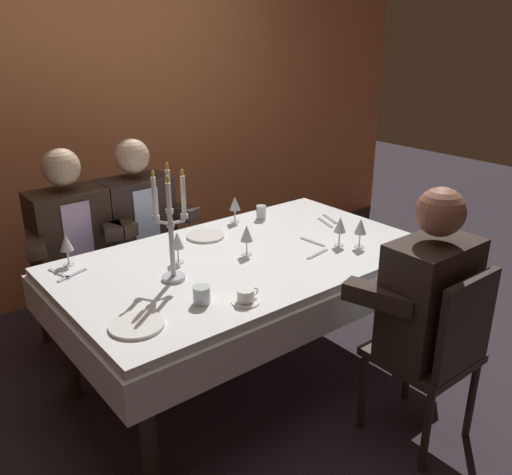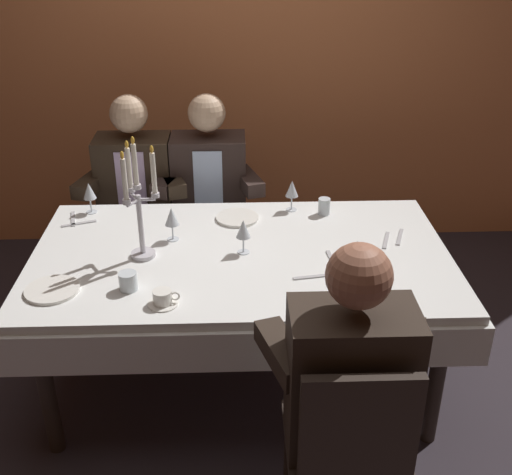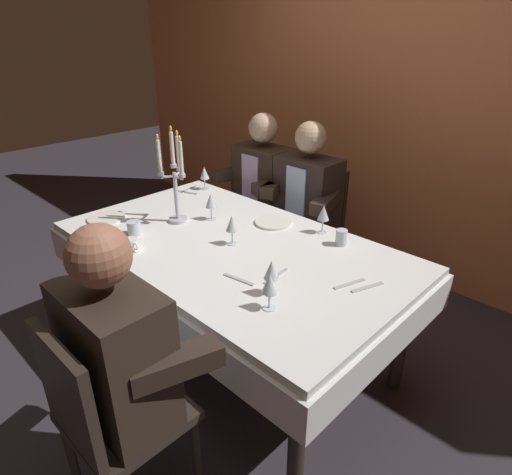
% 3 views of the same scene
% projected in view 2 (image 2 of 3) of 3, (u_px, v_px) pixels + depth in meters
% --- Properties ---
extents(ground_plane, '(12.00, 12.00, 0.00)m').
position_uv_depth(ground_plane, '(242.00, 379.00, 3.23)').
color(ground_plane, '#312A31').
extents(back_wall, '(6.00, 0.12, 2.70)m').
position_uv_depth(back_wall, '(236.00, 45.00, 4.07)').
color(back_wall, '#D67947').
rests_on(back_wall, ground_plane).
extents(dining_table, '(1.94, 1.14, 0.74)m').
position_uv_depth(dining_table, '(241.00, 275.00, 2.94)').
color(dining_table, white).
rests_on(dining_table, ground_plane).
extents(candelabra, '(0.15, 0.17, 0.56)m').
position_uv_depth(candelabra, '(139.00, 206.00, 2.74)').
color(candelabra, silver).
rests_on(candelabra, dining_table).
extents(dinner_plate_0, '(0.22, 0.22, 0.01)m').
position_uv_depth(dinner_plate_0, '(237.00, 218.00, 3.19)').
color(dinner_plate_0, white).
rests_on(dinner_plate_0, dining_table).
extents(dinner_plate_1, '(0.22, 0.22, 0.01)m').
position_uv_depth(dinner_plate_1, '(52.00, 290.00, 2.59)').
color(dinner_plate_1, white).
rests_on(dinner_plate_1, dining_table).
extents(wine_glass_0, '(0.07, 0.07, 0.16)m').
position_uv_depth(wine_glass_0, '(243.00, 230.00, 2.83)').
color(wine_glass_0, silver).
rests_on(wine_glass_0, dining_table).
extents(wine_glass_1, '(0.07, 0.07, 0.16)m').
position_uv_depth(wine_glass_1, '(172.00, 217.00, 2.94)').
color(wine_glass_1, silver).
rests_on(wine_glass_1, dining_table).
extents(wine_glass_2, '(0.07, 0.07, 0.16)m').
position_uv_depth(wine_glass_2, '(357.00, 251.00, 2.66)').
color(wine_glass_2, silver).
rests_on(wine_glass_2, dining_table).
extents(wine_glass_3, '(0.07, 0.07, 0.16)m').
position_uv_depth(wine_glass_3, '(377.00, 260.00, 2.58)').
color(wine_glass_3, silver).
rests_on(wine_glass_3, dining_table).
extents(wine_glass_4, '(0.07, 0.07, 0.16)m').
position_uv_depth(wine_glass_4, '(89.00, 192.00, 3.21)').
color(wine_glass_4, silver).
rests_on(wine_glass_4, dining_table).
extents(wine_glass_5, '(0.07, 0.07, 0.16)m').
position_uv_depth(wine_glass_5, '(292.00, 190.00, 3.24)').
color(wine_glass_5, silver).
rests_on(wine_glass_5, dining_table).
extents(water_tumbler_0, '(0.06, 0.06, 0.09)m').
position_uv_depth(water_tumbler_0, '(324.00, 206.00, 3.23)').
color(water_tumbler_0, silver).
rests_on(water_tumbler_0, dining_table).
extents(water_tumbler_1, '(0.08, 0.08, 0.08)m').
position_uv_depth(water_tumbler_1, '(128.00, 281.00, 2.59)').
color(water_tumbler_1, silver).
rests_on(water_tumbler_1, dining_table).
extents(coffee_cup_0, '(0.13, 0.12, 0.06)m').
position_uv_depth(coffee_cup_0, '(163.00, 298.00, 2.50)').
color(coffee_cup_0, white).
rests_on(coffee_cup_0, dining_table).
extents(spoon_0, '(0.07, 0.17, 0.01)m').
position_uv_depth(spoon_0, '(400.00, 237.00, 3.01)').
color(spoon_0, '#B7B7BC').
rests_on(spoon_0, dining_table).
extents(fork_1, '(0.17, 0.08, 0.01)m').
position_uv_depth(fork_1, '(79.00, 224.00, 3.14)').
color(fork_1, '#B7B7BC').
rests_on(fork_1, dining_table).
extents(fork_2, '(0.03, 0.17, 0.01)m').
position_uv_depth(fork_2, '(332.00, 260.00, 2.82)').
color(fork_2, '#B7B7BC').
rests_on(fork_2, dining_table).
extents(spoon_3, '(0.17, 0.05, 0.01)m').
position_uv_depth(spoon_3, '(313.00, 277.00, 2.69)').
color(spoon_3, '#B7B7BC').
rests_on(spoon_3, dining_table).
extents(fork_4, '(0.07, 0.17, 0.01)m').
position_uv_depth(fork_4, '(386.00, 240.00, 2.98)').
color(fork_4, '#B7B7BC').
rests_on(fork_4, dining_table).
extents(spoon_5, '(0.06, 0.17, 0.01)m').
position_uv_depth(spoon_5, '(73.00, 219.00, 3.19)').
color(spoon_5, '#B7B7BC').
rests_on(spoon_5, dining_table).
extents(seated_diner_0, '(0.63, 0.48, 1.24)m').
position_uv_depth(seated_diner_0, '(135.00, 181.00, 3.65)').
color(seated_diner_0, '#2E241F').
rests_on(seated_diner_0, ground_plane).
extents(seated_diner_1, '(0.63, 0.48, 1.24)m').
position_uv_depth(seated_diner_1, '(209.00, 180.00, 3.67)').
color(seated_diner_1, '#2E241F').
rests_on(seated_diner_1, ground_plane).
extents(seated_diner_2, '(0.63, 0.48, 1.24)m').
position_uv_depth(seated_diner_2, '(350.00, 380.00, 2.11)').
color(seated_diner_2, '#2E241F').
rests_on(seated_diner_2, ground_plane).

